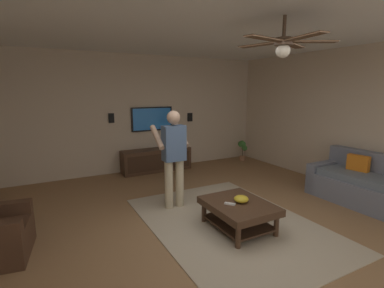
{
  "coord_description": "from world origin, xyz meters",
  "views": [
    {
      "loc": [
        -3.06,
        2.13,
        1.96
      ],
      "look_at": [
        0.69,
        0.12,
        1.16
      ],
      "focal_mm": 26.82,
      "sensor_mm": 36.0,
      "label": 1
    }
  ],
  "objects_px": {
    "tv": "(152,119)",
    "potted_plant_short": "(243,147)",
    "bowl": "(241,199)",
    "ceiling_fan": "(285,44)",
    "vase_round": "(170,143)",
    "coffee_table": "(239,210)",
    "couch": "(369,187)",
    "wall_speaker_left": "(190,117)",
    "media_console": "(157,160)",
    "wall_speaker_right": "(111,118)",
    "remote_white": "(230,204)",
    "person_standing": "(174,154)"
  },
  "relations": [
    {
      "from": "potted_plant_short",
      "to": "wall_speaker_left",
      "type": "bearing_deg",
      "value": 74.29
    },
    {
      "from": "remote_white",
      "to": "ceiling_fan",
      "type": "xyz_separation_m",
      "value": [
        -0.58,
        -0.28,
        2.06
      ]
    },
    {
      "from": "person_standing",
      "to": "remote_white",
      "type": "height_order",
      "value": "person_standing"
    },
    {
      "from": "tv",
      "to": "bowl",
      "type": "distance_m",
      "value": 3.73
    },
    {
      "from": "tv",
      "to": "couch",
      "type": "bearing_deg",
      "value": 31.78
    },
    {
      "from": "potted_plant_short",
      "to": "vase_round",
      "type": "xyz_separation_m",
      "value": [
        0.14,
        2.17,
        0.28
      ]
    },
    {
      "from": "media_console",
      "to": "person_standing",
      "type": "bearing_deg",
      "value": -13.9
    },
    {
      "from": "remote_white",
      "to": "person_standing",
      "type": "bearing_deg",
      "value": -22.72
    },
    {
      "from": "tv",
      "to": "bowl",
      "type": "height_order",
      "value": "tv"
    },
    {
      "from": "media_console",
      "to": "tv",
      "type": "distance_m",
      "value": 1.02
    },
    {
      "from": "vase_round",
      "to": "ceiling_fan",
      "type": "distance_m",
      "value": 4.36
    },
    {
      "from": "couch",
      "to": "vase_round",
      "type": "height_order",
      "value": "couch"
    },
    {
      "from": "bowl",
      "to": "ceiling_fan",
      "type": "relative_size",
      "value": 0.17
    },
    {
      "from": "tv",
      "to": "potted_plant_short",
      "type": "relative_size",
      "value": 1.78
    },
    {
      "from": "coffee_table",
      "to": "media_console",
      "type": "xyz_separation_m",
      "value": [
        3.39,
        -0.08,
        -0.02
      ]
    },
    {
      "from": "vase_round",
      "to": "coffee_table",
      "type": "bearing_deg",
      "value": 172.75
    },
    {
      "from": "couch",
      "to": "wall_speaker_right",
      "type": "distance_m",
      "value": 5.37
    },
    {
      "from": "couch",
      "to": "potted_plant_short",
      "type": "xyz_separation_m",
      "value": [
        3.58,
        -0.06,
        0.06
      ]
    },
    {
      "from": "couch",
      "to": "tv",
      "type": "xyz_separation_m",
      "value": [
        3.97,
        2.46,
        0.95
      ]
    },
    {
      "from": "person_standing",
      "to": "wall_speaker_left",
      "type": "distance_m",
      "value": 2.99
    },
    {
      "from": "media_console",
      "to": "wall_speaker_left",
      "type": "bearing_deg",
      "value": 103.42
    },
    {
      "from": "couch",
      "to": "person_standing",
      "type": "relative_size",
      "value": 1.16
    },
    {
      "from": "potted_plant_short",
      "to": "ceiling_fan",
      "type": "relative_size",
      "value": 0.49
    },
    {
      "from": "bowl",
      "to": "wall_speaker_left",
      "type": "xyz_separation_m",
      "value": [
        3.65,
        -1.1,
        0.81
      ]
    },
    {
      "from": "wall_speaker_right",
      "to": "remote_white",
      "type": "bearing_deg",
      "value": -168.23
    },
    {
      "from": "potted_plant_short",
      "to": "tv",
      "type": "bearing_deg",
      "value": 81.05
    },
    {
      "from": "remote_white",
      "to": "ceiling_fan",
      "type": "bearing_deg",
      "value": 167.6
    },
    {
      "from": "couch",
      "to": "wall_speaker_right",
      "type": "height_order",
      "value": "wall_speaker_right"
    },
    {
      "from": "media_console",
      "to": "ceiling_fan",
      "type": "xyz_separation_m",
      "value": [
        -3.97,
        -0.05,
        2.2
      ]
    },
    {
      "from": "coffee_table",
      "to": "person_standing",
      "type": "height_order",
      "value": "person_standing"
    },
    {
      "from": "media_console",
      "to": "bowl",
      "type": "xyz_separation_m",
      "value": [
        -3.4,
        0.04,
        0.17
      ]
    },
    {
      "from": "wall_speaker_left",
      "to": "coffee_table",
      "type": "bearing_deg",
      "value": 162.63
    },
    {
      "from": "remote_white",
      "to": "vase_round",
      "type": "relative_size",
      "value": 0.68
    },
    {
      "from": "wall_speaker_right",
      "to": "ceiling_fan",
      "type": "relative_size",
      "value": 0.18
    },
    {
      "from": "bowl",
      "to": "person_standing",
      "type": "bearing_deg",
      "value": 23.99
    },
    {
      "from": "coffee_table",
      "to": "wall_speaker_left",
      "type": "relative_size",
      "value": 4.55
    },
    {
      "from": "couch",
      "to": "vase_round",
      "type": "bearing_deg",
      "value": -61.07
    },
    {
      "from": "media_console",
      "to": "potted_plant_short",
      "type": "distance_m",
      "value": 2.53
    },
    {
      "from": "couch",
      "to": "tv",
      "type": "height_order",
      "value": "tv"
    },
    {
      "from": "person_standing",
      "to": "wall_speaker_right",
      "type": "xyz_separation_m",
      "value": [
        2.49,
        0.44,
        0.4
      ]
    },
    {
      "from": "couch",
      "to": "remote_white",
      "type": "relative_size",
      "value": 12.73
    },
    {
      "from": "wall_speaker_left",
      "to": "ceiling_fan",
      "type": "distance_m",
      "value": 4.51
    },
    {
      "from": "person_standing",
      "to": "potted_plant_short",
      "type": "xyz_separation_m",
      "value": [
        2.08,
        -3.07,
        -0.56
      ]
    },
    {
      "from": "potted_plant_short",
      "to": "wall_speaker_right",
      "type": "bearing_deg",
      "value": 83.34
    },
    {
      "from": "couch",
      "to": "coffee_table",
      "type": "height_order",
      "value": "couch"
    },
    {
      "from": "vase_round",
      "to": "media_console",
      "type": "bearing_deg",
      "value": 86.95
    },
    {
      "from": "tv",
      "to": "wall_speaker_left",
      "type": "height_order",
      "value": "tv"
    },
    {
      "from": "tv",
      "to": "wall_speaker_right",
      "type": "bearing_deg",
      "value": -90.76
    },
    {
      "from": "tv",
      "to": "coffee_table",
      "type": "bearing_deg",
      "value": -1.21
    },
    {
      "from": "coffee_table",
      "to": "bowl",
      "type": "relative_size",
      "value": 4.79
    }
  ]
}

